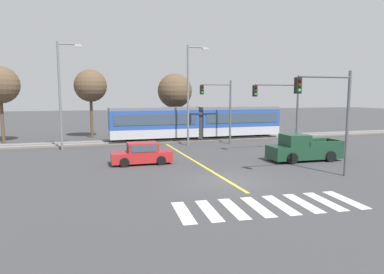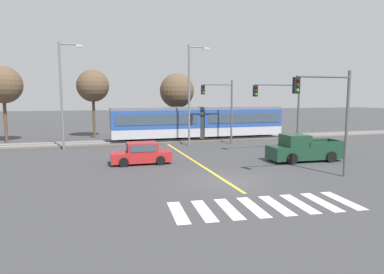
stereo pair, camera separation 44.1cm
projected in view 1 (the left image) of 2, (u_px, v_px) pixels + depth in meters
ground_plane at (228, 181)px, 19.38m from camera, size 200.00×200.00×0.00m
track_bed at (162, 141)px, 35.76m from camera, size 120.00×4.00×0.18m
rail_near at (164, 141)px, 35.06m from camera, size 120.00×0.08×0.10m
rail_far at (161, 139)px, 36.43m from camera, size 120.00×0.08×0.10m
light_rail_tram at (197, 122)px, 36.65m from camera, size 18.50×2.64×3.43m
crosswalk_stripe_0 at (183, 212)px, 14.14m from camera, size 0.76×2.83×0.01m
crosswalk_stripe_1 at (209, 210)px, 14.39m from camera, size 0.76×2.83×0.01m
crosswalk_stripe_2 at (234, 208)px, 14.64m from camera, size 0.76×2.83×0.01m
crosswalk_stripe_3 at (257, 207)px, 14.89m from camera, size 0.76×2.83×0.01m
crosswalk_stripe_4 at (281, 205)px, 15.13m from camera, size 0.76×2.83×0.01m
crosswalk_stripe_5 at (303, 203)px, 15.38m from camera, size 0.76×2.83×0.01m
crosswalk_stripe_6 at (324, 201)px, 15.63m from camera, size 0.76×2.83×0.01m
crosswalk_stripe_7 at (345, 200)px, 15.88m from camera, size 0.76×2.83×0.01m
lane_centre_line at (194, 161)px, 25.39m from camera, size 0.20×17.90×0.01m
sedan_crossing at (142, 154)px, 24.18m from camera, size 4.23×1.97×1.52m
pickup_truck at (303, 149)px, 25.39m from camera, size 5.49×2.42×1.98m
traffic_light_near_right at (331, 107)px, 19.76m from camera, size 3.75×0.38×6.25m
traffic_light_far_right at (221, 103)px, 33.55m from camera, size 3.25×0.38×6.30m
traffic_light_mid_right at (283, 104)px, 28.19m from camera, size 4.25×0.38×6.25m
street_lamp_west at (62, 90)px, 29.69m from camera, size 2.06×0.28×9.42m
street_lamp_centre at (190, 90)px, 32.47m from camera, size 2.10×0.28×9.54m
bare_tree_far_west at (0, 85)px, 34.23m from camera, size 3.76×3.76×7.78m
bare_tree_west at (90, 86)px, 38.57m from camera, size 3.64×3.64×7.74m
bare_tree_east at (175, 91)px, 40.62m from camera, size 4.08×4.08×7.42m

